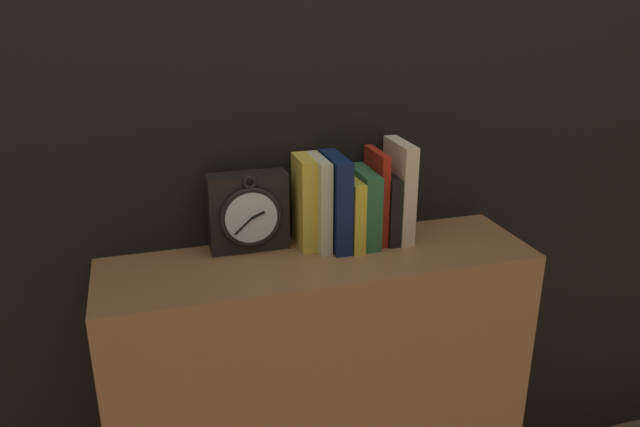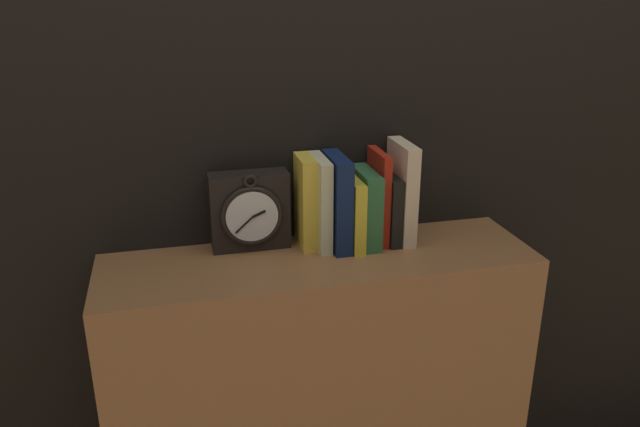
# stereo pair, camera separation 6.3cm
# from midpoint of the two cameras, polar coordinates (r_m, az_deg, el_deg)

# --- Properties ---
(wall_back) EXTENTS (6.00, 0.05, 2.60)m
(wall_back) POSITION_cam_midpoint_polar(r_m,az_deg,el_deg) (1.55, -3.10, 12.61)
(wall_back) COLOR black
(wall_back) RESTS_ON ground_plane
(bookshelf) EXTENTS (1.05, 0.30, 0.89)m
(bookshelf) POSITION_cam_midpoint_polar(r_m,az_deg,el_deg) (1.74, -1.09, -17.51)
(bookshelf) COLOR #936038
(bookshelf) RESTS_ON ground_plane
(clock) EXTENTS (0.19, 0.08, 0.20)m
(clock) POSITION_cam_midpoint_polar(r_m,az_deg,el_deg) (1.53, -7.74, 0.10)
(clock) COLOR black
(clock) RESTS_ON bookshelf
(book_slot0_yellow) EXTENTS (0.04, 0.11, 0.23)m
(book_slot0_yellow) POSITION_cam_midpoint_polar(r_m,az_deg,el_deg) (1.53, -2.63, 1.03)
(book_slot0_yellow) COLOR yellow
(book_slot0_yellow) RESTS_ON bookshelf
(book_slot1_cream) EXTENTS (0.03, 0.14, 0.23)m
(book_slot1_cream) POSITION_cam_midpoint_polar(r_m,az_deg,el_deg) (1.53, -1.29, 0.98)
(book_slot1_cream) COLOR beige
(book_slot1_cream) RESTS_ON bookshelf
(book_slot2_navy) EXTENTS (0.04, 0.15, 0.23)m
(book_slot2_navy) POSITION_cam_midpoint_polar(r_m,az_deg,el_deg) (1.53, 0.25, 1.08)
(book_slot2_navy) COLOR #11224A
(book_slot2_navy) RESTS_ON bookshelf
(book_slot3_yellow) EXTENTS (0.03, 0.16, 0.18)m
(book_slot3_yellow) POSITION_cam_midpoint_polar(r_m,az_deg,el_deg) (1.55, 1.60, 0.23)
(book_slot3_yellow) COLOR yellow
(book_slot3_yellow) RESTS_ON bookshelf
(book_slot4_green) EXTENTS (0.04, 0.15, 0.19)m
(book_slot4_green) POSITION_cam_midpoint_polar(r_m,az_deg,el_deg) (1.56, 2.88, 0.62)
(book_slot4_green) COLOR #2F693D
(book_slot4_green) RESTS_ON bookshelf
(book_slot5_red) EXTENTS (0.02, 0.13, 0.23)m
(book_slot5_red) POSITION_cam_midpoint_polar(r_m,az_deg,el_deg) (1.57, 3.99, 1.62)
(book_slot5_red) COLOR #AF2212
(book_slot5_red) RESTS_ON bookshelf
(book_slot6_black) EXTENTS (0.03, 0.14, 0.17)m
(book_slot6_black) POSITION_cam_midpoint_polar(r_m,az_deg,el_deg) (1.59, 4.91, 0.65)
(book_slot6_black) COLOR black
(book_slot6_black) RESTS_ON bookshelf
(book_slot7_cream) EXTENTS (0.03, 0.14, 0.25)m
(book_slot7_cream) POSITION_cam_midpoint_polar(r_m,az_deg,el_deg) (1.58, 6.10, 2.09)
(book_slot7_cream) COLOR beige
(book_slot7_cream) RESTS_ON bookshelf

